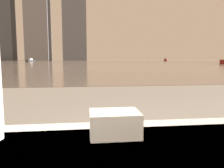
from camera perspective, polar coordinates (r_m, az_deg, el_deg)
name	(u,v)px	position (r m, az deg, el deg)	size (l,w,h in m)	color
towel_stack	(115,123)	(1.09, 0.68, -10.26)	(0.24, 0.19, 0.12)	silver
harbor_water	(87,62)	(62.19, -6.62, 5.73)	(180.00, 110.00, 0.01)	gray
harbor_boat_1	(166,60)	(87.56, 13.82, 6.12)	(2.44, 3.52, 1.25)	maroon
harbor_boat_3	(31,61)	(68.16, -20.51, 5.75)	(2.14, 2.89, 1.04)	#2D2D33
skyline_tower_2	(74,8)	(121.18, -9.81, 19.06)	(12.07, 9.90, 54.43)	slate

